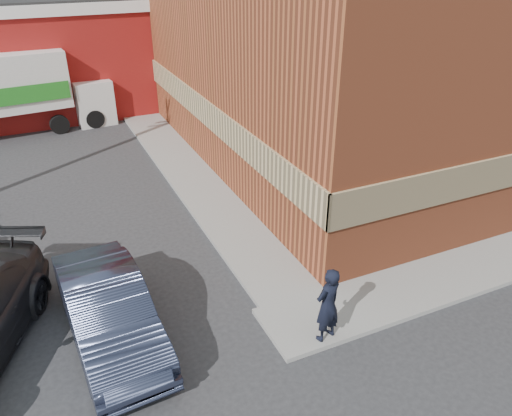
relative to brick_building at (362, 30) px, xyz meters
name	(u,v)px	position (x,y,z in m)	size (l,w,h in m)	color
ground	(271,307)	(-8.50, -9.00, -4.68)	(90.00, 90.00, 0.00)	#28282B
brick_building	(362,30)	(0.00, 0.00, 0.00)	(14.25, 18.25, 9.36)	#A24929
sidewalk_west	(183,167)	(-7.90, 0.00, -4.62)	(1.80, 18.00, 0.12)	gray
man	(328,305)	(-7.91, -10.55, -3.66)	(0.66, 0.43, 1.81)	black
sedan	(109,312)	(-12.19, -8.50, -3.91)	(1.64, 4.69, 1.55)	#2A3046
box_truck	(16,87)	(-13.30, 7.08, -2.57)	(7.60, 2.95, 3.66)	silver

